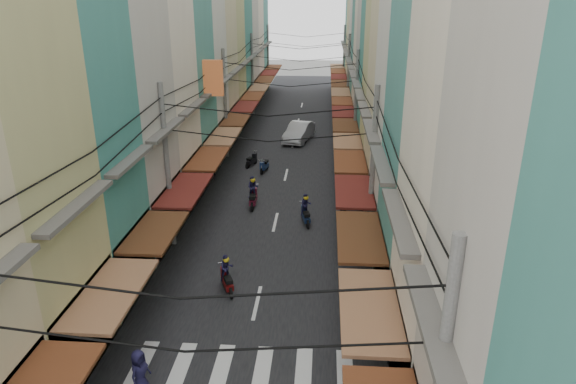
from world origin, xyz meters
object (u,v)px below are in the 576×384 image
at_px(bicycle, 413,310).
at_px(market_umbrella, 457,306).
at_px(white_car, 299,141).
at_px(traffic_sign, 423,326).

bearing_deg(bicycle, market_umbrella, -173.66).
bearing_deg(market_umbrella, bicycle, 105.21).
bearing_deg(white_car, market_umbrella, -63.30).
distance_m(market_umbrella, traffic_sign, 1.87).
xyz_separation_m(white_car, traffic_sign, (5.38, -29.30, 2.28)).
xyz_separation_m(white_car, bicycle, (5.92, -25.02, 0.00)).
relative_size(white_car, bicycle, 3.41).
bearing_deg(bicycle, white_car, 4.44).
distance_m(white_car, market_umbrella, 28.89).
distance_m(bicycle, market_umbrella, 3.81).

